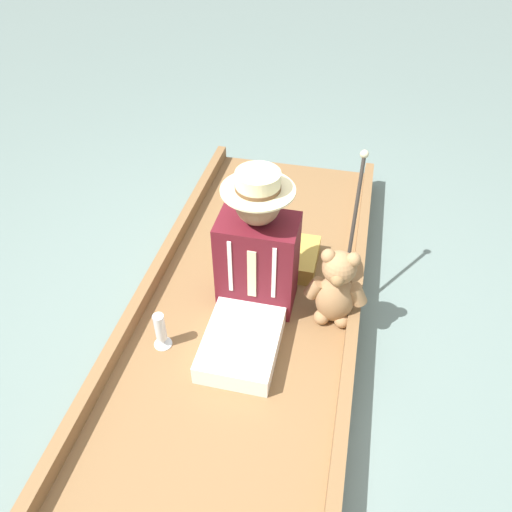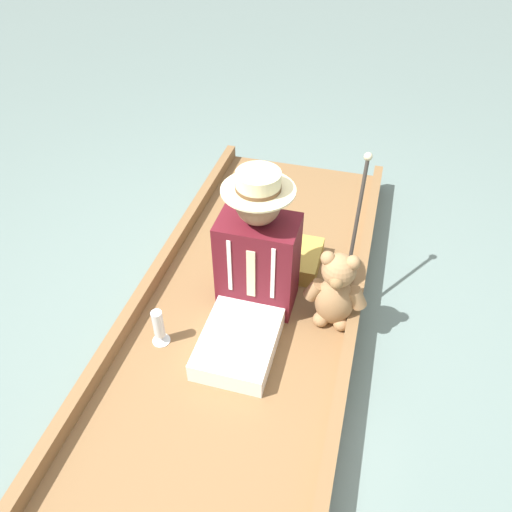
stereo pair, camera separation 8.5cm
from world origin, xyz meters
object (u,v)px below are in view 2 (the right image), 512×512
object	(u,v)px
seated_person	(254,268)
wine_glass	(158,325)
walking_cane	(357,221)
teddy_bear	(336,292)

from	to	relation	value
seated_person	wine_glass	distance (m)	0.55
wine_glass	walking_cane	size ratio (longest dim) A/B	0.28
teddy_bear	wine_glass	world-z (taller)	teddy_bear
teddy_bear	walking_cane	xyz separation A→B (m)	(-0.04, -0.31, 0.23)
wine_glass	walking_cane	xyz separation A→B (m)	(-0.85, -0.67, 0.33)
seated_person	teddy_bear	size ratio (longest dim) A/B	1.75
seated_person	teddy_bear	world-z (taller)	seated_person
seated_person	teddy_bear	bearing A→B (deg)	-169.51
seated_person	wine_glass	size ratio (longest dim) A/B	3.83
walking_cane	wine_glass	bearing A→B (deg)	38.24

